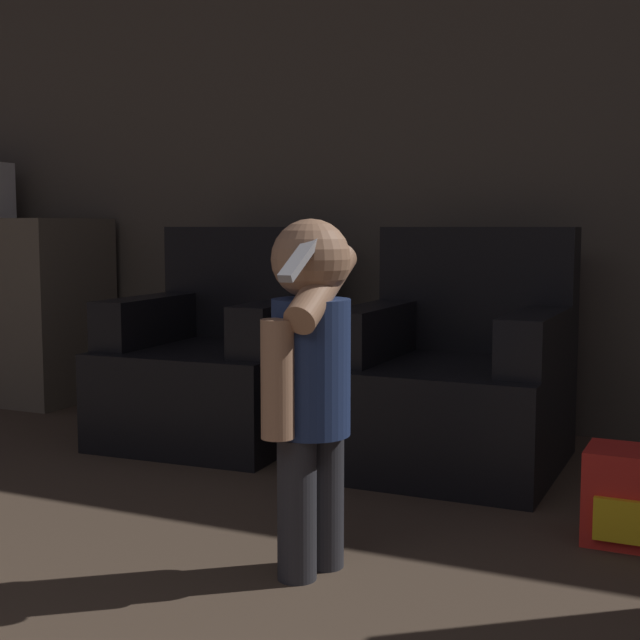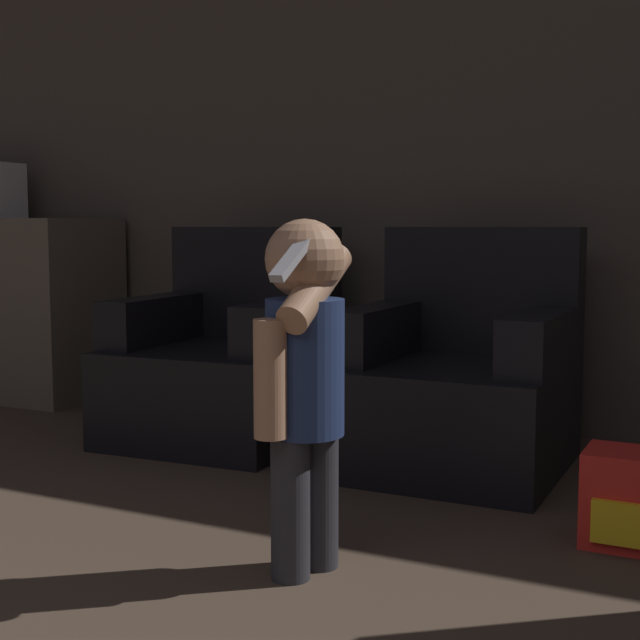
# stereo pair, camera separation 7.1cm
# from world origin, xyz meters

# --- Properties ---
(wall_back) EXTENTS (8.40, 0.05, 2.60)m
(wall_back) POSITION_xyz_m (0.00, 4.50, 1.30)
(wall_back) COLOR #51493F
(wall_back) RESTS_ON ground_plane
(armchair_left) EXTENTS (0.82, 0.87, 0.89)m
(armchair_left) POSITION_xyz_m (-0.77, 3.83, 0.31)
(armchair_left) COLOR black
(armchair_left) RESTS_ON ground_plane
(armchair_right) EXTENTS (0.78, 0.83, 0.89)m
(armchair_right) POSITION_xyz_m (0.26, 3.83, 0.31)
(armchair_right) COLOR black
(armchair_right) RESTS_ON ground_plane
(person_toddler) EXTENTS (0.20, 0.35, 0.91)m
(person_toddler) POSITION_xyz_m (0.23, 2.62, 0.54)
(person_toddler) COLOR #28282D
(person_toddler) RESTS_ON ground_plane
(toy_backpack) EXTENTS (0.25, 0.22, 0.27)m
(toy_backpack) POSITION_xyz_m (0.96, 3.21, 0.13)
(toy_backpack) COLOR red
(toy_backpack) RESTS_ON ground_plane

